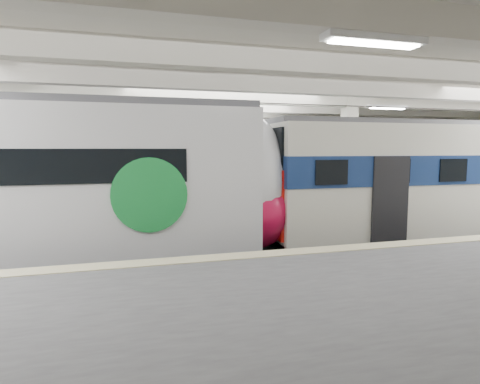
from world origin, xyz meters
name	(u,v)px	position (x,y,z in m)	size (l,w,h in m)	color
station_hall	(272,154)	(0.00, -1.74, 3.24)	(36.00, 24.00, 5.75)	black
modern_emu	(53,191)	(-5.38, 0.00, 2.27)	(14.44, 2.98, 4.63)	silver
older_rer	(443,182)	(6.90, 0.00, 2.24)	(12.85, 2.84, 4.27)	beige
far_train	(157,175)	(-2.33, 5.50, 2.30)	(13.96, 2.89, 4.45)	silver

